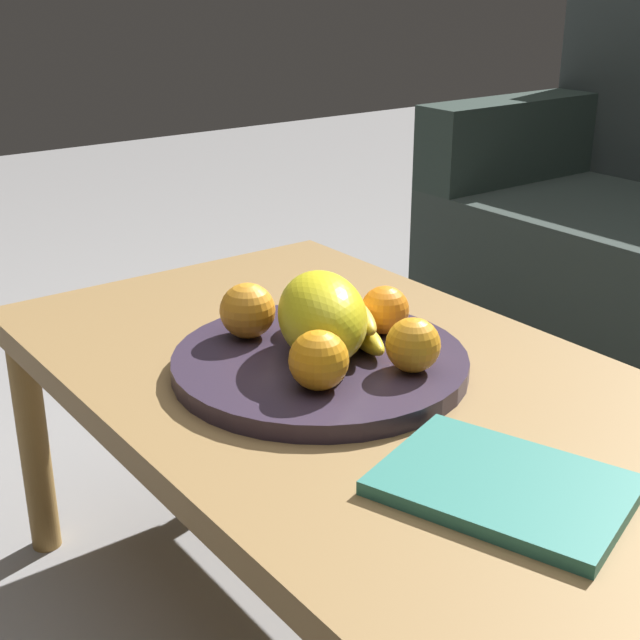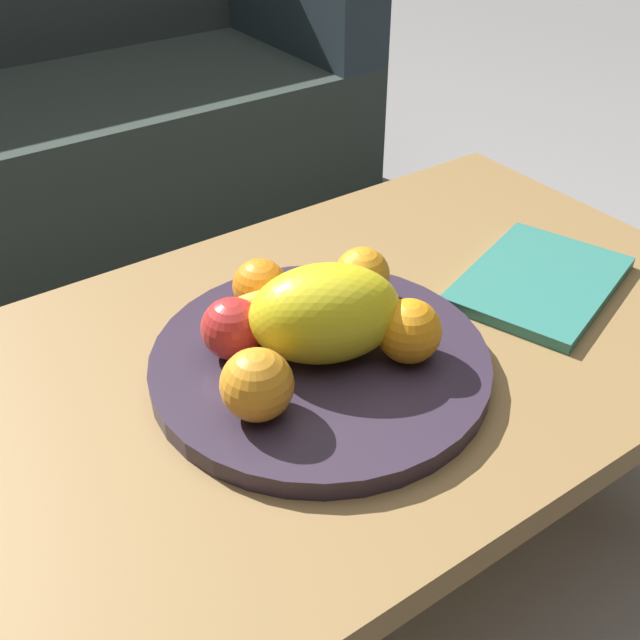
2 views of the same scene
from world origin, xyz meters
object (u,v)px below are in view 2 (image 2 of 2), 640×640
object	(u,v)px
orange_left	(260,286)
apple_front	(232,328)
coffee_table	(337,374)
banana_bunch	(287,310)
fruit_bowl	(320,363)
orange_front	(257,385)
orange_back	(362,275)
melon_large_front	(325,313)
orange_right	(409,331)
couch	(12,128)
magazine	(540,281)

from	to	relation	value
orange_left	apple_front	world-z (taller)	apple_front
coffee_table	apple_front	world-z (taller)	apple_front
banana_bunch	fruit_bowl	bearing A→B (deg)	-88.69
fruit_bowl	orange_left	xyz separation A→B (m)	(-0.01, 0.12, 0.05)
coffee_table	orange_front	distance (m)	0.21
orange_back	apple_front	bearing A→B (deg)	-178.11
orange_front	orange_left	size ratio (longest dim) A/B	1.14
coffee_table	melon_large_front	xyz separation A→B (m)	(-0.04, -0.03, 0.13)
banana_bunch	orange_back	bearing A→B (deg)	-0.29
orange_front	orange_right	xyz separation A→B (m)	(0.19, -0.02, -0.00)
orange_back	melon_large_front	bearing A→B (deg)	-147.51
couch	apple_front	world-z (taller)	couch
orange_left	orange_front	bearing A→B (deg)	-122.34
orange_left	apple_front	bearing A→B (deg)	-140.80
fruit_bowl	apple_front	bearing A→B (deg)	143.75
orange_right	orange_left	bearing A→B (deg)	115.80
couch	coffee_table	bearing A→B (deg)	-88.46
couch	orange_back	size ratio (longest dim) A/B	23.88
orange_front	magazine	xyz separation A→B (m)	(0.46, 0.02, -0.06)
fruit_bowl	orange_back	xyz separation A→B (m)	(0.11, 0.07, 0.05)
melon_large_front	orange_back	size ratio (longest dim) A/B	2.44
melon_large_front	fruit_bowl	bearing A→B (deg)	169.68
melon_large_front	orange_back	bearing A→B (deg)	32.49
fruit_bowl	orange_right	bearing A→B (deg)	-37.53
couch	banana_bunch	world-z (taller)	couch
couch	apple_front	size ratio (longest dim) A/B	23.23
apple_front	magazine	size ratio (longest dim) A/B	0.29
coffee_table	fruit_bowl	size ratio (longest dim) A/B	2.78
orange_front	coffee_table	bearing A→B (deg)	25.05
coffee_table	orange_front	world-z (taller)	orange_front
orange_back	orange_left	bearing A→B (deg)	155.55
orange_back	magazine	bearing A→B (deg)	-20.26
orange_front	fruit_bowl	bearing A→B (deg)	21.60
magazine	orange_back	bearing A→B (deg)	140.39
magazine	banana_bunch	bearing A→B (deg)	146.42
orange_left	magazine	distance (m)	0.39
banana_bunch	magazine	xyz separation A→B (m)	(0.35, -0.09, -0.04)
coffee_table	melon_large_front	size ratio (longest dim) A/B	6.38
coffee_table	couch	distance (m)	1.30
orange_front	orange_back	size ratio (longest dim) A/B	1.10
orange_left	orange_back	size ratio (longest dim) A/B	0.97
coffee_table	orange_back	xyz separation A→B (m)	(0.06, 0.04, 0.11)
orange_front	magazine	distance (m)	0.47
melon_large_front	apple_front	world-z (taller)	melon_large_front
melon_large_front	orange_front	size ratio (longest dim) A/B	2.22
couch	fruit_bowl	world-z (taller)	couch
orange_left	orange_back	world-z (taller)	orange_back
coffee_table	orange_back	size ratio (longest dim) A/B	15.59
orange_back	coffee_table	bearing A→B (deg)	-150.83
couch	magazine	world-z (taller)	couch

